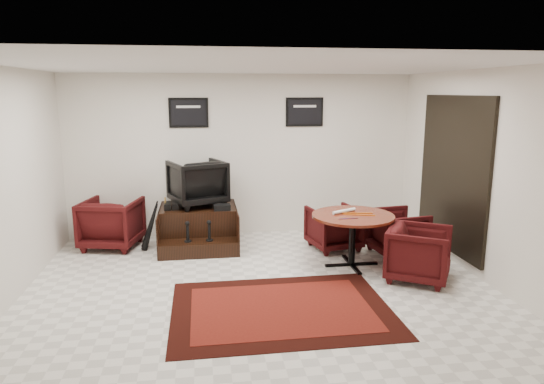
{
  "coord_description": "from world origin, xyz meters",
  "views": [
    {
      "loc": [
        -0.72,
        -5.91,
        2.5
      ],
      "look_at": [
        0.29,
        0.9,
        1.07
      ],
      "focal_mm": 32.0,
      "sensor_mm": 36.0,
      "label": 1
    }
  ],
  "objects_px": {
    "table_chair_back": "(334,226)",
    "shine_podium": "(199,227)",
    "shine_chair": "(197,180)",
    "armchair_side": "(112,221)",
    "table_chair_corner": "(419,251)",
    "table_chair_window": "(398,230)",
    "meeting_table": "(353,221)"
  },
  "relations": [
    {
      "from": "shine_podium",
      "to": "meeting_table",
      "type": "relative_size",
      "value": 1.09
    },
    {
      "from": "armchair_side",
      "to": "table_chair_back",
      "type": "bearing_deg",
      "value": -176.33
    },
    {
      "from": "table_chair_back",
      "to": "table_chair_corner",
      "type": "bearing_deg",
      "value": 105.3
    },
    {
      "from": "shine_podium",
      "to": "meeting_table",
      "type": "xyz_separation_m",
      "value": [
        2.21,
        -1.33,
        0.38
      ]
    },
    {
      "from": "meeting_table",
      "to": "table_chair_back",
      "type": "xyz_separation_m",
      "value": [
        -0.05,
        0.82,
        -0.3
      ]
    },
    {
      "from": "shine_podium",
      "to": "table_chair_window",
      "type": "distance_m",
      "value": 3.21
    },
    {
      "from": "shine_chair",
      "to": "table_chair_back",
      "type": "height_order",
      "value": "shine_chair"
    },
    {
      "from": "table_chair_back",
      "to": "shine_podium",
      "type": "bearing_deg",
      "value": -25.71
    },
    {
      "from": "armchair_side",
      "to": "meeting_table",
      "type": "xyz_separation_m",
      "value": [
        3.61,
        -1.42,
        0.24
      ]
    },
    {
      "from": "armchair_side",
      "to": "table_chair_back",
      "type": "xyz_separation_m",
      "value": [
        3.56,
        -0.61,
        -0.06
      ]
    },
    {
      "from": "armchair_side",
      "to": "table_chair_corner",
      "type": "relative_size",
      "value": 1.09
    },
    {
      "from": "meeting_table",
      "to": "table_chair_window",
      "type": "height_order",
      "value": "table_chair_window"
    },
    {
      "from": "table_chair_corner",
      "to": "table_chair_window",
      "type": "bearing_deg",
      "value": 24.22
    },
    {
      "from": "table_chair_window",
      "to": "armchair_side",
      "type": "bearing_deg",
      "value": 69.84
    },
    {
      "from": "armchair_side",
      "to": "table_chair_back",
      "type": "relative_size",
      "value": 1.16
    },
    {
      "from": "table_chair_back",
      "to": "table_chair_window",
      "type": "bearing_deg",
      "value": 143.34
    },
    {
      "from": "shine_chair",
      "to": "meeting_table",
      "type": "height_order",
      "value": "shine_chair"
    },
    {
      "from": "table_chair_window",
      "to": "shine_podium",
      "type": "bearing_deg",
      "value": 65.88
    },
    {
      "from": "meeting_table",
      "to": "table_chair_back",
      "type": "bearing_deg",
      "value": 93.26
    },
    {
      "from": "shine_podium",
      "to": "table_chair_back",
      "type": "relative_size",
      "value": 1.69
    },
    {
      "from": "armchair_side",
      "to": "meeting_table",
      "type": "height_order",
      "value": "armchair_side"
    },
    {
      "from": "armchair_side",
      "to": "shine_chair",
      "type": "bearing_deg",
      "value": -164.86
    },
    {
      "from": "table_chair_back",
      "to": "table_chair_corner",
      "type": "relative_size",
      "value": 0.94
    },
    {
      "from": "shine_podium",
      "to": "armchair_side",
      "type": "relative_size",
      "value": 1.45
    },
    {
      "from": "table_chair_back",
      "to": "table_chair_window",
      "type": "distance_m",
      "value": 1.0
    },
    {
      "from": "shine_podium",
      "to": "meeting_table",
      "type": "bearing_deg",
      "value": -31.1
    },
    {
      "from": "shine_chair",
      "to": "table_chair_back",
      "type": "bearing_deg",
      "value": 142.27
    },
    {
      "from": "shine_chair",
      "to": "table_chair_window",
      "type": "distance_m",
      "value": 3.32
    },
    {
      "from": "table_chair_window",
      "to": "meeting_table",
      "type": "bearing_deg",
      "value": 107.9
    },
    {
      "from": "shine_chair",
      "to": "table_chair_back",
      "type": "relative_size",
      "value": 1.11
    },
    {
      "from": "table_chair_corner",
      "to": "shine_chair",
      "type": "bearing_deg",
      "value": 85.83
    },
    {
      "from": "shine_chair",
      "to": "meeting_table",
      "type": "relative_size",
      "value": 0.71
    }
  ]
}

